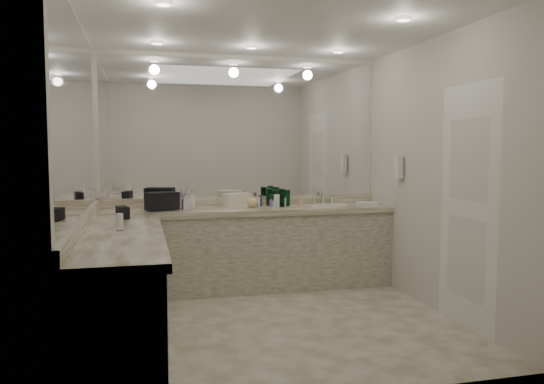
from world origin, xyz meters
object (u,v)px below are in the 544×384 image
object	(u,v)px
soap_bottle_a	(192,200)
sink	(329,206)
hand_towel	(367,204)
soap_bottle_c	(252,200)
black_toiletry_bag	(162,202)
wall_phone	(399,167)
cream_cosmetic_case	(237,200)
soap_bottle_b	(186,201)

from	to	relation	value
soap_bottle_a	sink	bearing A→B (deg)	0.73
hand_towel	soap_bottle_c	world-z (taller)	soap_bottle_c
black_toiletry_bag	soap_bottle_c	distance (m)	0.98
soap_bottle_c	wall_phone	bearing A→B (deg)	-19.38
black_toiletry_bag	cream_cosmetic_case	size ratio (longest dim) A/B	1.15
wall_phone	black_toiletry_bag	distance (m)	2.54
wall_phone	hand_towel	bearing A→B (deg)	114.44
hand_towel	soap_bottle_a	xyz separation A→B (m)	(-1.98, 0.08, 0.08)
wall_phone	soap_bottle_c	bearing A→B (deg)	160.62
sink	black_toiletry_bag	xyz separation A→B (m)	(-1.87, -0.04, 0.10)
sink	cream_cosmetic_case	bearing A→B (deg)	176.30
cream_cosmetic_case	soap_bottle_a	world-z (taller)	soap_bottle_a
cream_cosmetic_case	hand_towel	xyz separation A→B (m)	(1.48, -0.17, -0.06)
soap_bottle_a	soap_bottle_b	size ratio (longest dim) A/B	1.14
wall_phone	soap_bottle_c	size ratio (longest dim) A/B	1.51
wall_phone	soap_bottle_b	distance (m)	2.30
wall_phone	black_toiletry_bag	world-z (taller)	wall_phone
wall_phone	soap_bottle_b	world-z (taller)	wall_phone
wall_phone	cream_cosmetic_case	world-z (taller)	wall_phone
black_toiletry_bag	soap_bottle_c	bearing A→B (deg)	3.69
black_toiletry_bag	hand_towel	bearing A→B (deg)	-1.56
cream_cosmetic_case	wall_phone	bearing A→B (deg)	-34.90
sink	wall_phone	xyz separation A→B (m)	(0.61, -0.50, 0.46)
black_toiletry_bag	cream_cosmetic_case	distance (m)	0.82
wall_phone	soap_bottle_b	xyz separation A→B (m)	(-2.22, 0.46, -0.36)
cream_cosmetic_case	soap_bottle_b	xyz separation A→B (m)	(-0.56, -0.10, 0.01)
wall_phone	black_toiletry_bag	bearing A→B (deg)	169.40
wall_phone	black_toiletry_bag	size ratio (longest dim) A/B	0.74
wall_phone	hand_towel	distance (m)	0.62
cream_cosmetic_case	hand_towel	size ratio (longest dim) A/B	1.24
hand_towel	wall_phone	bearing A→B (deg)	-65.56
soap_bottle_a	soap_bottle_c	xyz separation A→B (m)	(0.66, 0.05, -0.02)
hand_towel	soap_bottle_a	world-z (taller)	soap_bottle_a
sink	soap_bottle_c	xyz separation A→B (m)	(-0.89, 0.03, 0.08)
soap_bottle_a	soap_bottle_b	xyz separation A→B (m)	(-0.07, -0.02, -0.01)
black_toiletry_bag	soap_bottle_c	xyz separation A→B (m)	(0.98, 0.06, -0.01)
soap_bottle_a	soap_bottle_b	world-z (taller)	soap_bottle_a
sink	hand_towel	bearing A→B (deg)	-13.25
soap_bottle_c	hand_towel	bearing A→B (deg)	-5.46
soap_bottle_a	soap_bottle_b	bearing A→B (deg)	-165.91
cream_cosmetic_case	black_toiletry_bag	bearing A→B (deg)	171.37
cream_cosmetic_case	soap_bottle_b	world-z (taller)	soap_bottle_b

